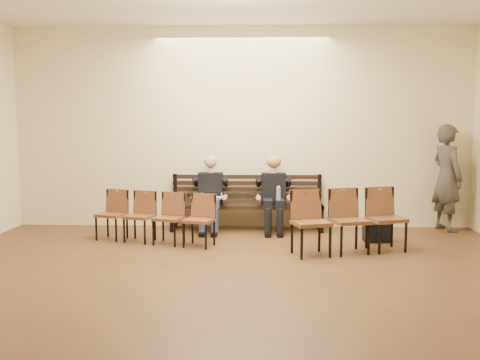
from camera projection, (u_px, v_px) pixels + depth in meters
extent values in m
plane|color=#53371C|center=(224.00, 337.00, 4.57)|extent=(10.00, 10.00, 0.00)
cube|color=beige|center=(242.00, 128.00, 9.36)|extent=(8.00, 0.02, 3.50)
cube|color=black|center=(247.00, 217.00, 9.17)|extent=(2.60, 0.90, 0.45)
cube|color=silver|center=(211.00, 199.00, 8.88)|extent=(0.39, 0.33, 0.25)
cylinder|color=silver|center=(278.00, 201.00, 8.73)|extent=(0.08, 0.08, 0.24)
cube|color=black|center=(377.00, 232.00, 8.28)|extent=(0.41, 0.29, 0.29)
imported|color=#3B3630|center=(447.00, 170.00, 9.06)|extent=(0.73, 0.89, 2.09)
cube|color=brown|center=(349.00, 221.00, 7.52)|extent=(1.71, 0.95, 0.91)
cube|color=brown|center=(154.00, 218.00, 8.17)|extent=(1.95, 0.98, 0.79)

